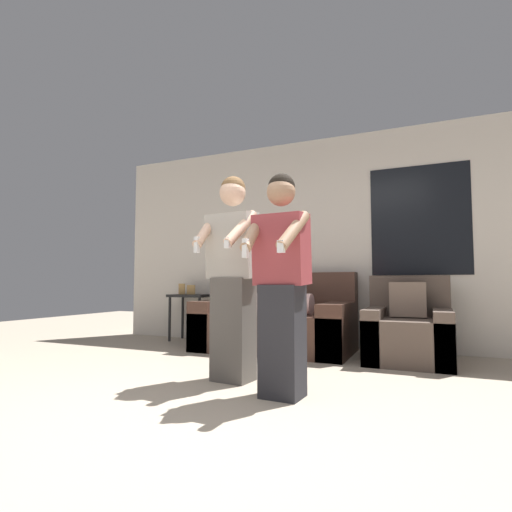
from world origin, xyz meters
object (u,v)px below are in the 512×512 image
at_px(person_right, 281,281).
at_px(side_table, 191,302).
at_px(couch, 275,323).
at_px(armchair, 409,332).
at_px(person_left, 233,275).

bearing_deg(person_right, side_table, 135.24).
bearing_deg(couch, armchair, -3.38).
distance_m(couch, armchair, 1.51).
xyz_separation_m(armchair, person_right, (-0.76, -1.75, 0.52)).
bearing_deg(side_table, person_left, -48.92).
bearing_deg(couch, side_table, 169.06).
xyz_separation_m(couch, side_table, (-1.38, 0.27, 0.23)).
xyz_separation_m(person_left, person_right, (0.54, -0.29, -0.06)).
distance_m(couch, person_right, 2.05).
bearing_deg(person_left, armchair, 48.45).
height_order(side_table, person_right, person_right).
bearing_deg(couch, person_right, -67.94).
height_order(couch, person_left, person_left).
relative_size(couch, armchair, 2.01).
bearing_deg(armchair, side_table, 172.98).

